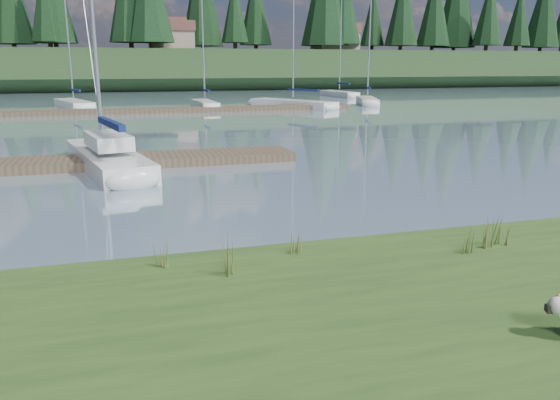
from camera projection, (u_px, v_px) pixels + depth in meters
name	position (u px, v px, depth m)	size (l,w,h in m)	color
ground	(146.00, 113.00, 38.56)	(200.00, 200.00, 0.00)	#829BAD
ridge	(129.00, 70.00, 77.97)	(200.00, 20.00, 5.00)	#1E3218
sailboat_main	(103.00, 153.00, 18.49)	(3.17, 8.11, 11.54)	silver
dock_near	(55.00, 164.00, 17.88)	(16.00, 2.00, 0.30)	#4C3D2C
dock_far	(174.00, 110.00, 39.07)	(26.00, 2.20, 0.30)	#4C3D2C
sailboat_bg_1	(72.00, 103.00, 43.51)	(3.78, 8.23, 12.07)	silver
sailboat_bg_2	(204.00, 103.00, 43.03)	(1.44, 6.41, 9.76)	silver
sailboat_bg_3	(286.00, 103.00, 43.90)	(5.94, 8.70, 13.10)	silver
sailboat_bg_4	(366.00, 100.00, 47.15)	(3.51, 6.92, 10.24)	silver
sailboat_bg_5	(336.00, 93.00, 58.18)	(2.09, 7.22, 10.27)	silver
weed_0	(231.00, 256.00, 7.85)	(0.17, 0.14, 0.70)	#475B23
weed_1	(296.00, 241.00, 8.84)	(0.17, 0.14, 0.46)	#475B23
weed_2	(486.00, 234.00, 9.04)	(0.17, 0.14, 0.61)	#475B23
weed_3	(161.00, 254.00, 8.21)	(0.17, 0.14, 0.49)	#475B23
weed_4	(465.00, 242.00, 8.84)	(0.17, 0.14, 0.44)	#475B23
weed_5	(502.00, 231.00, 9.19)	(0.17, 0.14, 0.59)	#475B23
mud_lip	(246.00, 265.00, 9.14)	(60.00, 0.50, 0.14)	#33281C
conifer_5	(235.00, 10.00, 77.29)	(3.96, 3.96, 10.35)	#382619
conifer_7	(402.00, 6.00, 85.30)	(5.28, 5.28, 13.20)	#382619
conifer_8	(489.00, 10.00, 85.31)	(4.62, 4.62, 11.77)	#382619
conifer_9	(545.00, 6.00, 91.35)	(5.94, 5.94, 14.62)	#382619
house_1	(171.00, 35.00, 76.60)	(6.30, 5.30, 4.65)	gray
house_2	(335.00, 37.00, 81.33)	(6.30, 5.30, 4.65)	gray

